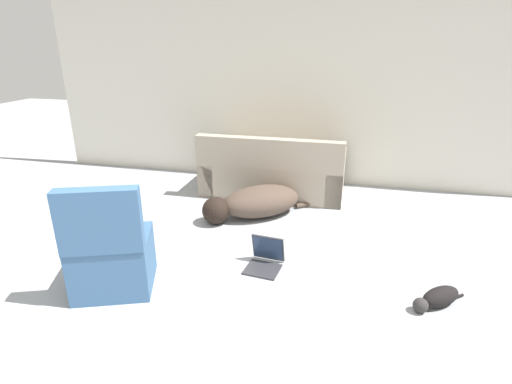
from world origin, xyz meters
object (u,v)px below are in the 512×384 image
dog (255,202)px  laptop_open (266,257)px  couch (273,174)px  side_chair (111,255)px  cat (438,298)px

dog → laptop_open: 1.07m
couch → dog: size_ratio=1.49×
side_chair → couch: bearing=-129.4°
laptop_open → side_chair: bearing=-143.5°
dog → side_chair: (-0.75, -1.64, 0.14)m
couch → laptop_open: couch is taller
couch → dog: bearing=86.6°
couch → laptop_open: bearing=99.5°
laptop_open → cat: bearing=-4.3°
cat → side_chair: bearing=-30.0°
dog → side_chair: side_chair is taller
dog → cat: (1.72, -1.26, -0.10)m
couch → side_chair: size_ratio=1.94×
dog → laptop_open: (0.34, -1.01, -0.08)m
cat → side_chair: (-2.47, -0.38, 0.24)m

